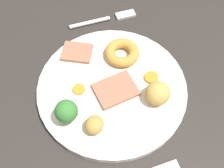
# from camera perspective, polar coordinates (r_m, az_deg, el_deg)

# --- Properties ---
(dining_table) EXTENTS (1.20, 0.84, 0.04)m
(dining_table) POSITION_cam_1_polar(r_m,az_deg,el_deg) (0.60, -0.81, -1.60)
(dining_table) COLOR #2B2623
(dining_table) RESTS_ON ground
(dinner_plate) EXTENTS (0.29, 0.29, 0.01)m
(dinner_plate) POSITION_cam_1_polar(r_m,az_deg,el_deg) (0.57, 0.00, -0.90)
(dinner_plate) COLOR silver
(dinner_plate) RESTS_ON dining_table
(meat_slice_main) EXTENTS (0.07, 0.09, 0.01)m
(meat_slice_main) POSITION_cam_1_polar(r_m,az_deg,el_deg) (0.56, 0.73, -1.11)
(meat_slice_main) COLOR #9E664C
(meat_slice_main) RESTS_ON dinner_plate
(meat_slice_under) EXTENTS (0.07, 0.07, 0.01)m
(meat_slice_under) POSITION_cam_1_polar(r_m,az_deg,el_deg) (0.61, -6.86, 6.18)
(meat_slice_under) COLOR #9E664C
(meat_slice_under) RESTS_ON dinner_plate
(yorkshire_pudding) EXTENTS (0.07, 0.07, 0.02)m
(yorkshire_pudding) POSITION_cam_1_polar(r_m,az_deg,el_deg) (0.60, 1.99, 6.14)
(yorkshire_pudding) COLOR #C68938
(yorkshire_pudding) RESTS_ON dinner_plate
(roast_potato_left) EXTENTS (0.05, 0.05, 0.03)m
(roast_potato_left) POSITION_cam_1_polar(r_m,az_deg,el_deg) (0.51, -3.49, -8.01)
(roast_potato_left) COLOR #BC8C42
(roast_potato_left) RESTS_ON dinner_plate
(roast_potato_right) EXTENTS (0.05, 0.05, 0.04)m
(roast_potato_right) POSITION_cam_1_polar(r_m,az_deg,el_deg) (0.54, 8.95, -1.79)
(roast_potato_right) COLOR tan
(roast_potato_right) RESTS_ON dinner_plate
(carrot_coin_front) EXTENTS (0.02, 0.02, 0.01)m
(carrot_coin_front) POSITION_cam_1_polar(r_m,az_deg,el_deg) (0.56, -6.51, -0.99)
(carrot_coin_front) COLOR orange
(carrot_coin_front) RESTS_ON dinner_plate
(carrot_coin_back) EXTENTS (0.03, 0.03, 0.01)m
(carrot_coin_back) POSITION_cam_1_polar(r_m,az_deg,el_deg) (0.58, 7.73, 1.26)
(carrot_coin_back) COLOR orange
(carrot_coin_back) RESTS_ON dinner_plate
(broccoli_floret) EXTENTS (0.04, 0.04, 0.05)m
(broccoli_floret) POSITION_cam_1_polar(r_m,az_deg,el_deg) (0.51, -8.94, -5.32)
(broccoli_floret) COLOR #8CB766
(broccoli_floret) RESTS_ON dinner_plate
(fork) EXTENTS (0.02, 0.15, 0.01)m
(fork) POSITION_cam_1_polar(r_m,az_deg,el_deg) (0.69, -1.26, 12.60)
(fork) COLOR silver
(fork) RESTS_ON dining_table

